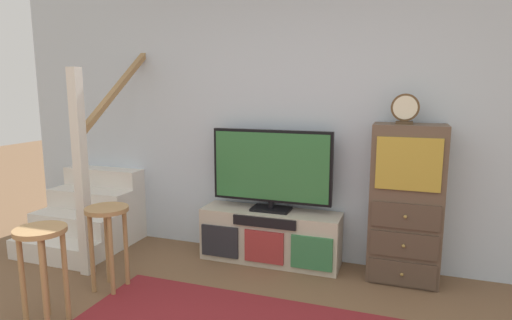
{
  "coord_description": "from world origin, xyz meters",
  "views": [
    {
      "loc": [
        0.84,
        -1.46,
        1.63
      ],
      "look_at": [
        -0.33,
        1.87,
        1.03
      ],
      "focal_mm": 29.76,
      "sensor_mm": 36.0,
      "label": 1
    }
  ],
  "objects_px": {
    "bar_stool_near": "(42,253)",
    "side_cabinet": "(406,204)",
    "television": "(271,168)",
    "desk_clock": "(405,109)",
    "media_console": "(270,236)",
    "bar_stool_far": "(108,228)"
  },
  "relations": [
    {
      "from": "bar_stool_near",
      "to": "side_cabinet",
      "type": "bearing_deg",
      "value": 33.92
    },
    {
      "from": "television",
      "to": "desk_clock",
      "type": "relative_size",
      "value": 4.61
    },
    {
      "from": "desk_clock",
      "to": "television",
      "type": "bearing_deg",
      "value": 178.56
    },
    {
      "from": "media_console",
      "to": "side_cabinet",
      "type": "xyz_separation_m",
      "value": [
        1.19,
        0.01,
        0.42
      ]
    },
    {
      "from": "television",
      "to": "media_console",
      "type": "bearing_deg",
      "value": -90.0
    },
    {
      "from": "side_cabinet",
      "to": "bar_stool_far",
      "type": "height_order",
      "value": "side_cabinet"
    },
    {
      "from": "television",
      "to": "side_cabinet",
      "type": "distance_m",
      "value": 1.21
    },
    {
      "from": "media_console",
      "to": "desk_clock",
      "type": "distance_m",
      "value": 1.66
    },
    {
      "from": "television",
      "to": "bar_stool_far",
      "type": "distance_m",
      "value": 1.5
    },
    {
      "from": "side_cabinet",
      "to": "media_console",
      "type": "bearing_deg",
      "value": -179.51
    },
    {
      "from": "media_console",
      "to": "television",
      "type": "distance_m",
      "value": 0.65
    },
    {
      "from": "side_cabinet",
      "to": "desk_clock",
      "type": "relative_size",
      "value": 5.44
    },
    {
      "from": "media_console",
      "to": "desk_clock",
      "type": "bearing_deg",
      "value": -0.24
    },
    {
      "from": "bar_stool_near",
      "to": "bar_stool_far",
      "type": "xyz_separation_m",
      "value": [
        0.07,
        0.59,
        -0.0
      ]
    },
    {
      "from": "desk_clock",
      "to": "bar_stool_near",
      "type": "xyz_separation_m",
      "value": [
        -2.28,
        -1.55,
        -0.94
      ]
    },
    {
      "from": "bar_stool_near",
      "to": "bar_stool_far",
      "type": "relative_size",
      "value": 1.01
    },
    {
      "from": "side_cabinet",
      "to": "desk_clock",
      "type": "xyz_separation_m",
      "value": [
        -0.05,
        -0.01,
        0.79
      ]
    },
    {
      "from": "media_console",
      "to": "bar_stool_near",
      "type": "relative_size",
      "value": 1.87
    },
    {
      "from": "television",
      "to": "bar_stool_far",
      "type": "height_order",
      "value": "television"
    },
    {
      "from": "bar_stool_near",
      "to": "bar_stool_far",
      "type": "distance_m",
      "value": 0.59
    },
    {
      "from": "television",
      "to": "side_cabinet",
      "type": "relative_size",
      "value": 0.85
    },
    {
      "from": "desk_clock",
      "to": "bar_stool_far",
      "type": "height_order",
      "value": "desk_clock"
    }
  ]
}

